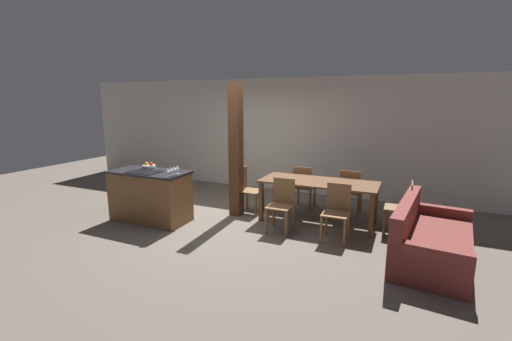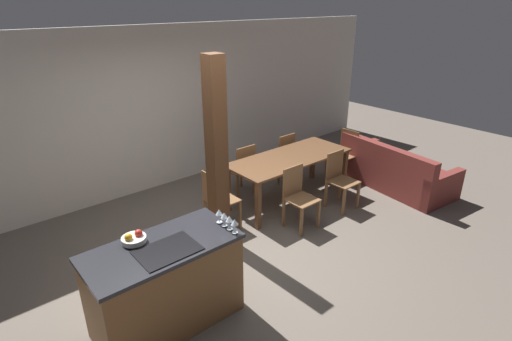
# 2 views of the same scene
# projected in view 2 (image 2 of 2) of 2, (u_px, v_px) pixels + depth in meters

# --- Properties ---
(ground_plane) EXTENTS (16.00, 16.00, 0.00)m
(ground_plane) POSITION_uv_depth(u_px,v_px,m) (231.00, 254.00, 5.20)
(ground_plane) COLOR #665B51
(wall_back) EXTENTS (11.20, 0.08, 2.70)m
(wall_back) POSITION_uv_depth(u_px,v_px,m) (135.00, 114.00, 6.44)
(wall_back) COLOR silver
(wall_back) RESTS_ON ground_plane
(kitchen_island) EXTENTS (1.46, 0.71, 0.94)m
(kitchen_island) POSITION_uv_depth(u_px,v_px,m) (166.00, 285.00, 3.93)
(kitchen_island) COLOR brown
(kitchen_island) RESTS_ON ground_plane
(fruit_bowl) EXTENTS (0.23, 0.23, 0.11)m
(fruit_bowl) POSITION_uv_depth(u_px,v_px,m) (134.00, 238.00, 3.77)
(fruit_bowl) COLOR silver
(fruit_bowl) RESTS_ON kitchen_island
(wine_glass_near) EXTENTS (0.07, 0.07, 0.15)m
(wine_glass_near) POSITION_uv_depth(u_px,v_px,m) (235.00, 223.00, 3.88)
(wine_glass_near) COLOR silver
(wine_glass_near) RESTS_ON kitchen_island
(wine_glass_middle) EXTENTS (0.07, 0.07, 0.15)m
(wine_glass_middle) POSITION_uv_depth(u_px,v_px,m) (229.00, 219.00, 3.94)
(wine_glass_middle) COLOR silver
(wine_glass_middle) RESTS_ON kitchen_island
(wine_glass_far) EXTENTS (0.07, 0.07, 0.15)m
(wine_glass_far) POSITION_uv_depth(u_px,v_px,m) (224.00, 216.00, 4.01)
(wine_glass_far) COLOR silver
(wine_glass_far) RESTS_ON kitchen_island
(wine_glass_end) EXTENTS (0.07, 0.07, 0.15)m
(wine_glass_end) POSITION_uv_depth(u_px,v_px,m) (219.00, 213.00, 4.07)
(wine_glass_end) COLOR silver
(wine_glass_end) RESTS_ON kitchen_island
(dining_table) EXTENTS (2.06, 0.84, 0.77)m
(dining_table) POSITION_uv_depth(u_px,v_px,m) (290.00, 162.00, 6.33)
(dining_table) COLOR brown
(dining_table) RESTS_ON ground_plane
(dining_chair_near_left) EXTENTS (0.40, 0.40, 0.89)m
(dining_chair_near_left) POSITION_uv_depth(u_px,v_px,m) (298.00, 196.00, 5.68)
(dining_chair_near_left) COLOR brown
(dining_chair_near_left) RESTS_ON ground_plane
(dining_chair_near_right) EXTENTS (0.40, 0.40, 0.89)m
(dining_chair_near_right) POSITION_uv_depth(u_px,v_px,m) (340.00, 179.00, 6.23)
(dining_chair_near_right) COLOR brown
(dining_chair_near_right) RESTS_ON ground_plane
(dining_chair_far_left) EXTENTS (0.40, 0.40, 0.89)m
(dining_chair_far_left) POSITION_uv_depth(u_px,v_px,m) (242.00, 169.00, 6.59)
(dining_chair_far_left) COLOR brown
(dining_chair_far_left) RESTS_ON ground_plane
(dining_chair_far_right) EXTENTS (0.40, 0.40, 0.89)m
(dining_chair_far_right) POSITION_uv_depth(u_px,v_px,m) (282.00, 156.00, 7.14)
(dining_chair_far_right) COLOR brown
(dining_chair_far_right) RESTS_ON ground_plane
(dining_chair_head_end) EXTENTS (0.40, 0.40, 0.89)m
(dining_chair_head_end) POSITION_uv_depth(u_px,v_px,m) (218.00, 200.00, 5.58)
(dining_chair_head_end) COLOR brown
(dining_chair_head_end) RESTS_ON ground_plane
(dining_chair_foot_end) EXTENTS (0.40, 0.40, 0.89)m
(dining_chair_foot_end) POSITION_uv_depth(u_px,v_px,m) (344.00, 154.00, 7.24)
(dining_chair_foot_end) COLOR brown
(dining_chair_foot_end) RESTS_ON ground_plane
(couch) EXTENTS (1.12, 1.99, 0.82)m
(couch) POSITION_uv_depth(u_px,v_px,m) (395.00, 172.00, 6.97)
(couch) COLOR maroon
(couch) RESTS_ON ground_plane
(timber_post) EXTENTS (0.21, 0.21, 2.49)m
(timber_post) POSITION_uv_depth(u_px,v_px,m) (217.00, 155.00, 5.04)
(timber_post) COLOR #4C2D19
(timber_post) RESTS_ON ground_plane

